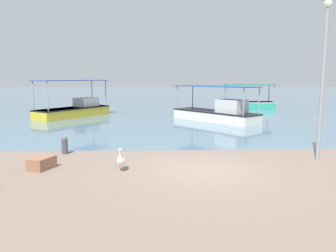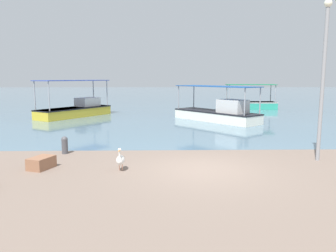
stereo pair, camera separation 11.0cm
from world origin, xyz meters
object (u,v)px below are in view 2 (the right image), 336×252
(fishing_boat_near_right, at_px, (250,104))
(pelican, at_px, (120,160))
(fishing_boat_center, at_px, (219,112))
(lamp_post, at_px, (323,73))
(cargo_crate, at_px, (41,163))
(fishing_boat_near_left, at_px, (76,109))
(mooring_bollard, at_px, (65,144))

(fishing_boat_near_right, relative_size, pelican, 6.25)
(fishing_boat_center, relative_size, pelican, 8.06)
(lamp_post, distance_m, cargo_crate, 10.52)
(fishing_boat_near_left, bearing_deg, fishing_boat_center, -16.03)
(fishing_boat_near_left, bearing_deg, mooring_bollard, -77.84)
(pelican, xyz_separation_m, lamp_post, (7.27, 1.19, 2.90))
(fishing_boat_near_right, distance_m, mooring_bollard, 22.75)
(fishing_boat_center, height_order, mooring_bollard, fishing_boat_center)
(pelican, bearing_deg, lamp_post, 9.29)
(fishing_boat_near_left, height_order, lamp_post, lamp_post)
(mooring_bollard, bearing_deg, pelican, -44.28)
(pelican, xyz_separation_m, mooring_bollard, (-2.58, 2.51, 0.01))
(mooring_bollard, bearing_deg, cargo_crate, -94.25)
(fishing_boat_near_right, height_order, mooring_bollard, fishing_boat_near_right)
(fishing_boat_near_left, relative_size, lamp_post, 1.08)
(lamp_post, relative_size, mooring_bollard, 8.09)
(fishing_boat_near_right, xyz_separation_m, lamp_post, (-2.94, -20.13, 2.76))
(fishing_boat_near_right, bearing_deg, fishing_boat_center, -117.67)
(pelican, bearing_deg, fishing_boat_near_right, 64.40)
(fishing_boat_center, bearing_deg, fishing_boat_near_left, 163.97)
(fishing_boat_center, distance_m, cargo_crate, 14.55)
(fishing_boat_near_right, relative_size, lamp_post, 0.86)
(fishing_boat_near_left, relative_size, mooring_bollard, 8.77)
(pelican, distance_m, mooring_bollard, 3.60)
(fishing_boat_center, height_order, pelican, fishing_boat_center)
(fishing_boat_near_right, xyz_separation_m, pelican, (-10.22, -21.32, -0.14))
(cargo_crate, bearing_deg, pelican, -5.98)
(lamp_post, bearing_deg, fishing_boat_near_left, 131.63)
(lamp_post, bearing_deg, fishing_boat_near_right, 81.68)
(fishing_boat_center, xyz_separation_m, pelican, (-5.48, -12.29, -0.26))
(mooring_bollard, xyz_separation_m, cargo_crate, (-0.17, -2.23, -0.18))
(pelican, bearing_deg, fishing_boat_center, 65.96)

